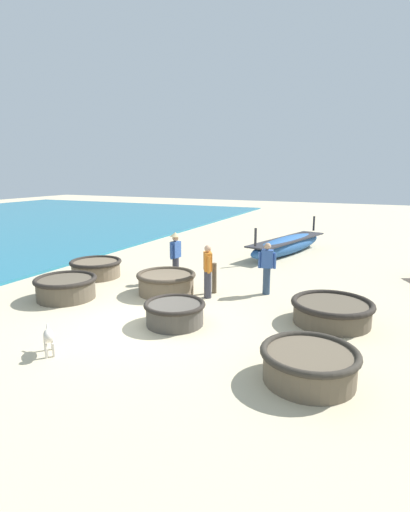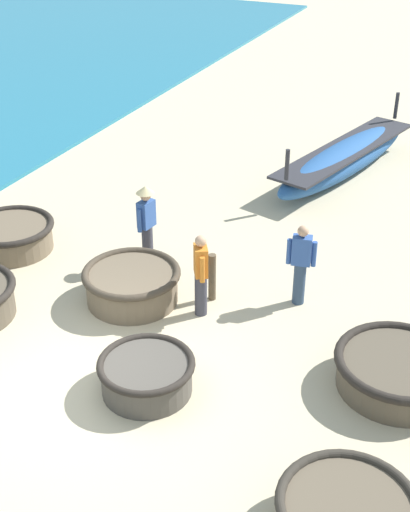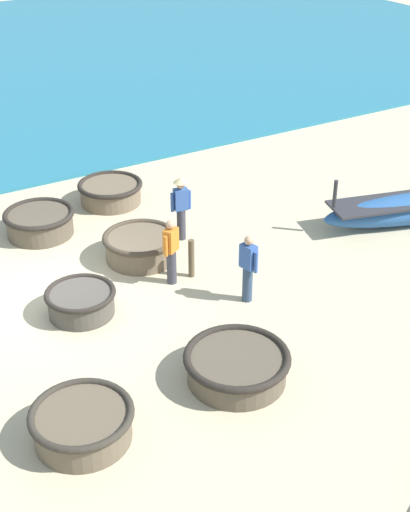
{
  "view_description": "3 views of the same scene",
  "coord_description": "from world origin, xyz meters",
  "views": [
    {
      "loc": [
        5.16,
        -7.78,
        3.65
      ],
      "look_at": [
        0.21,
        3.14,
        1.08
      ],
      "focal_mm": 28.0,
      "sensor_mm": 36.0,
      "label": 1
    },
    {
      "loc": [
        5.01,
        -7.09,
        7.22
      ],
      "look_at": [
        0.49,
        2.91,
        0.91
      ],
      "focal_mm": 50.0,
      "sensor_mm": 36.0,
      "label": 2
    },
    {
      "loc": [
        12.72,
        -3.86,
        8.54
      ],
      "look_at": [
        1.59,
        2.73,
        1.08
      ],
      "focal_mm": 50.0,
      "sensor_mm": 36.0,
      "label": 3
    }
  ],
  "objects": [
    {
      "name": "coracle_tilted",
      "position": [
        -0.7,
        2.32,
        0.35
      ],
      "size": [
        1.79,
        1.79,
        0.64
      ],
      "color": "brown",
      "rests_on": "ground"
    },
    {
      "name": "fisherman_with_hat",
      "position": [
        2.08,
        3.5,
        0.84
      ],
      "size": [
        0.52,
        0.29,
        1.57
      ],
      "color": "#2D425B",
      "rests_on": "ground"
    },
    {
      "name": "coracle_front_right",
      "position": [
        4.17,
        -1.14,
        0.33
      ],
      "size": [
        1.75,
        1.75,
        0.6
      ],
      "color": "brown",
      "rests_on": "ground"
    },
    {
      "name": "coracle_upturned",
      "position": [
        -3.11,
        0.68,
        0.35
      ],
      "size": [
        1.78,
        1.78,
        0.64
      ],
      "color": "brown",
      "rests_on": "ground"
    },
    {
      "name": "fisherman_crouching",
      "position": [
        -1.09,
        3.64,
        0.96
      ],
      "size": [
        0.36,
        0.52,
        1.67
      ],
      "color": "#383842",
      "rests_on": "ground"
    },
    {
      "name": "coracle_center",
      "position": [
        4.18,
        1.88,
        0.31
      ],
      "size": [
        1.98,
        1.98,
        0.57
      ],
      "color": "brown",
      "rests_on": "ground"
    },
    {
      "name": "fisherman_hauling",
      "position": [
        0.62,
        2.45,
        0.84
      ],
      "size": [
        0.36,
        0.47,
        1.57
      ],
      "color": "#383842",
      "rests_on": "ground"
    },
    {
      "name": "ground_plane",
      "position": [
        0.0,
        0.0,
        0.0
      ],
      "size": [
        80.0,
        80.0,
        0.0
      ],
      "primitive_type": "plane",
      "color": "#C6B793"
    },
    {
      "name": "coracle_weathered",
      "position": [
        -3.9,
        2.97,
        0.33
      ],
      "size": [
        1.78,
        1.78,
        0.61
      ],
      "color": "brown",
      "rests_on": "ground"
    },
    {
      "name": "mooring_post_mid_beach",
      "position": [
        0.61,
        2.96,
        0.47
      ],
      "size": [
        0.14,
        0.14,
        0.93
      ],
      "primitive_type": "cylinder",
      "color": "brown",
      "rests_on": "ground"
    },
    {
      "name": "coracle_far_left",
      "position": [
        0.73,
        0.23,
        0.3
      ],
      "size": [
        1.49,
        1.49,
        0.56
      ],
      "color": "#4C473F",
      "rests_on": "ground"
    }
  ]
}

